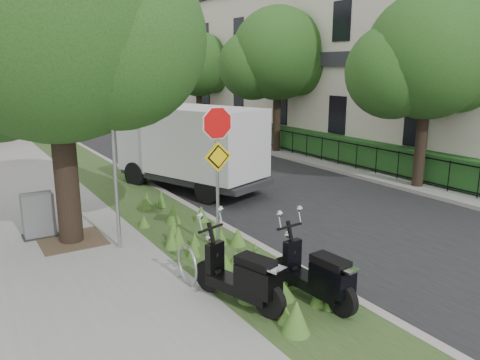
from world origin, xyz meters
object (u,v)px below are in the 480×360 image
(sign_assembly, at_px, (217,149))
(box_truck, at_px, (193,145))
(scooter_near, at_px, (247,282))
(scooter_far, at_px, (322,280))
(utility_cabinet, at_px, (38,216))

(sign_assembly, height_order, box_truck, sign_assembly)
(sign_assembly, height_order, scooter_near, sign_assembly)
(scooter_near, bearing_deg, sign_assembly, 71.25)
(scooter_near, relative_size, box_truck, 0.34)
(sign_assembly, distance_m, scooter_far, 3.52)
(utility_cabinet, bearing_deg, scooter_near, -66.58)
(box_truck, distance_m, utility_cabinet, 5.69)
(scooter_near, bearing_deg, box_truck, 69.79)
(sign_assembly, bearing_deg, box_truck, 69.11)
(scooter_far, bearing_deg, box_truck, 78.17)
(utility_cabinet, bearing_deg, box_truck, 23.77)
(scooter_far, distance_m, box_truck, 8.45)
(sign_assembly, xyz_separation_m, scooter_near, (-0.83, -2.46, -1.76))
(scooter_near, height_order, utility_cabinet, utility_cabinet)
(sign_assembly, distance_m, scooter_near, 3.14)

